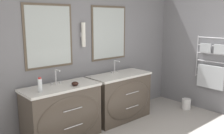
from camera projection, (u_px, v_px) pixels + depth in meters
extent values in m
cube|color=slate|center=(87.00, 50.00, 4.36)|extent=(5.83, 0.06, 2.60)
cube|color=brown|center=(49.00, 36.00, 3.80)|extent=(0.81, 0.01, 0.98)
cube|color=#B2BCBA|center=(49.00, 36.00, 3.79)|extent=(0.74, 0.01, 0.91)
cube|color=brown|center=(109.00, 33.00, 4.59)|extent=(0.81, 0.01, 0.98)
cube|color=#B2BCBA|center=(109.00, 33.00, 4.58)|extent=(0.74, 0.01, 0.91)
cylinder|color=white|center=(83.00, 35.00, 4.16)|extent=(0.07, 0.07, 0.40)
cube|color=silver|center=(82.00, 35.00, 4.19)|extent=(0.05, 0.02, 0.08)
cube|color=slate|center=(214.00, 46.00, 4.84)|extent=(0.06, 4.31, 2.60)
cylinder|color=silver|center=(197.00, 56.00, 5.07)|extent=(0.02, 0.02, 0.83)
cylinder|color=silver|center=(214.00, 38.00, 4.76)|extent=(0.02, 0.65, 0.02)
cylinder|color=silver|center=(213.00, 46.00, 4.79)|extent=(0.02, 0.65, 0.02)
cylinder|color=silver|center=(213.00, 54.00, 4.82)|extent=(0.02, 0.65, 0.02)
cylinder|color=silver|center=(212.00, 62.00, 4.85)|extent=(0.02, 0.65, 0.02)
cylinder|color=silver|center=(211.00, 69.00, 4.88)|extent=(0.02, 0.65, 0.02)
cylinder|color=silver|center=(211.00, 77.00, 4.91)|extent=(0.02, 0.65, 0.02)
cube|color=#B7BCC1|center=(210.00, 77.00, 4.89)|extent=(0.04, 0.55, 0.45)
cube|color=#B7BCC1|center=(220.00, 49.00, 4.68)|extent=(0.04, 0.22, 0.18)
cube|color=#B7BCC1|center=(206.00, 48.00, 4.89)|extent=(0.04, 0.22, 0.18)
cube|color=#4C4238|center=(62.00, 114.00, 3.81)|extent=(1.13, 0.51, 0.81)
ellipsoid|color=#4C4238|center=(71.00, 119.00, 3.62)|extent=(1.04, 0.11, 0.68)
cube|color=silver|center=(61.00, 87.00, 3.73)|extent=(1.17, 0.54, 0.04)
ellipsoid|color=white|center=(62.00, 89.00, 3.71)|extent=(0.45, 0.39, 0.09)
cylinder|color=silver|center=(73.00, 110.00, 3.54)|extent=(0.31, 0.01, 0.01)
cylinder|color=silver|center=(74.00, 126.00, 3.59)|extent=(0.31, 0.01, 0.01)
cube|color=#4C4238|center=(120.00, 97.00, 4.60)|extent=(1.13, 0.51, 0.81)
ellipsoid|color=#4C4238|center=(130.00, 101.00, 4.41)|extent=(1.04, 0.11, 0.68)
cube|color=silver|center=(120.00, 75.00, 4.52)|extent=(1.17, 0.54, 0.04)
ellipsoid|color=white|center=(121.00, 77.00, 4.50)|extent=(0.45, 0.39, 0.09)
cylinder|color=silver|center=(132.00, 93.00, 4.33)|extent=(0.31, 0.01, 0.01)
cylinder|color=silver|center=(132.00, 107.00, 4.38)|extent=(0.31, 0.01, 0.01)
cylinder|color=silver|center=(56.00, 77.00, 3.80)|extent=(0.02, 0.02, 0.24)
cylinder|color=silver|center=(58.00, 70.00, 3.74)|extent=(0.02, 0.13, 0.02)
cylinder|color=silver|center=(52.00, 84.00, 3.78)|extent=(0.03, 0.03, 0.04)
cylinder|color=silver|center=(60.00, 82.00, 3.87)|extent=(0.03, 0.03, 0.04)
cylinder|color=silver|center=(115.00, 66.00, 4.59)|extent=(0.02, 0.02, 0.24)
cylinder|color=silver|center=(117.00, 61.00, 4.52)|extent=(0.02, 0.13, 0.02)
cylinder|color=silver|center=(112.00, 72.00, 4.57)|extent=(0.03, 0.03, 0.04)
cylinder|color=silver|center=(117.00, 71.00, 4.66)|extent=(0.03, 0.03, 0.04)
cylinder|color=silver|center=(40.00, 86.00, 3.40)|extent=(0.06, 0.06, 0.19)
cylinder|color=red|center=(40.00, 78.00, 3.38)|extent=(0.04, 0.04, 0.02)
ellipsoid|color=black|center=(75.00, 84.00, 3.73)|extent=(0.11, 0.11, 0.06)
cylinder|color=silver|center=(186.00, 104.00, 5.13)|extent=(0.18, 0.18, 0.21)
torus|color=silver|center=(186.00, 99.00, 5.11)|extent=(0.18, 0.18, 0.01)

